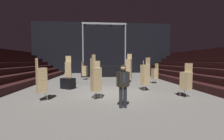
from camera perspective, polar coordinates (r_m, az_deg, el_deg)
ground_plane at (r=9.10m, az=-1.32°, el=-8.96°), size 22.00×30.00×0.10m
arena_end_wall at (r=23.97m, az=-3.36°, el=8.46°), size 22.00×0.30×8.00m
stage_riser at (r=19.05m, az=-3.03°, el=-0.09°), size 5.54×3.16×6.41m
man_with_tie at (r=6.01m, az=4.32°, el=-5.22°), size 0.57×0.31×1.77m
chair_stack_front_left at (r=7.46m, az=-6.27°, el=-3.35°), size 0.59×0.59×2.05m
chair_stack_front_right at (r=11.06m, az=-6.23°, el=-0.26°), size 0.61×0.61×2.39m
chair_stack_mid_left at (r=8.77m, az=26.67°, el=-3.50°), size 0.59×0.59×1.79m
chair_stack_mid_right at (r=15.56m, az=12.62°, el=-0.03°), size 0.51×0.51×1.96m
chair_stack_mid_centre at (r=9.75m, az=12.67°, el=-1.57°), size 0.55×0.55×2.14m
chair_stack_rear_left at (r=15.29m, az=-10.56°, el=-0.22°), size 0.54×0.54×1.88m
chair_stack_rear_right at (r=13.38m, az=6.53°, el=0.74°), size 0.59×0.59×2.56m
chair_stack_rear_centre at (r=11.74m, az=-16.50°, el=-0.37°), size 0.49×0.49×2.31m
chair_stack_aisle_left at (r=13.13m, az=16.14°, el=-1.26°), size 0.53×0.53×1.71m
chair_stack_aisle_right at (r=7.89m, az=-25.60°, el=-3.30°), size 0.61×0.61×2.05m
equipment_road_case at (r=10.71m, az=-16.61°, el=-4.97°), size 1.08×0.99×0.73m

